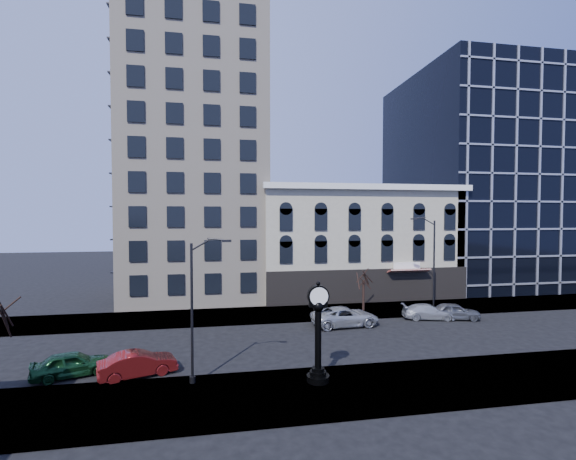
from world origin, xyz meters
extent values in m
plane|color=black|center=(0.00, 0.00, 0.00)|extent=(160.00, 160.00, 0.00)
cube|color=gray|center=(0.00, 8.00, 0.06)|extent=(160.00, 6.00, 0.12)
cube|color=gray|center=(0.00, -8.00, 0.06)|extent=(160.00, 6.00, 0.12)
cube|color=beige|center=(-6.00, 19.00, 19.00)|extent=(15.00, 15.00, 38.00)
cube|color=#BCB49A|center=(12.00, 16.00, 6.00)|extent=(22.00, 10.00, 12.00)
cube|color=white|center=(12.00, 10.80, 12.20)|extent=(22.60, 0.80, 0.60)
cube|color=black|center=(12.00, 10.95, 1.80)|extent=(22.00, 0.30, 3.60)
cube|color=maroon|center=(16.00, 10.40, 3.40)|extent=(4.50, 1.18, 0.55)
cube|color=black|center=(32.00, 21.00, 14.00)|extent=(20.00, 20.00, 28.00)
cylinder|color=black|center=(1.75, -6.96, 0.29)|extent=(1.24, 1.24, 0.34)
cylinder|color=black|center=(1.75, -6.96, 0.57)|extent=(0.90, 0.90, 0.23)
cylinder|color=black|center=(1.75, -6.96, 0.78)|extent=(0.68, 0.68, 0.18)
cylinder|color=black|center=(1.75, -6.96, 2.49)|extent=(0.36, 0.36, 3.28)
sphere|color=black|center=(1.75, -6.96, 4.24)|extent=(0.63, 0.63, 0.63)
cube|color=black|center=(1.75, -6.96, 4.36)|extent=(1.03, 0.30, 0.28)
cylinder|color=black|center=(1.75, -6.96, 4.81)|extent=(1.19, 0.42, 1.17)
cylinder|color=white|center=(1.75, -7.15, 4.81)|extent=(0.99, 0.07, 0.99)
cylinder|color=white|center=(1.75, -6.77, 4.81)|extent=(0.99, 0.07, 0.99)
sphere|color=black|center=(1.75, -6.96, 5.49)|extent=(0.23, 0.23, 0.23)
cylinder|color=black|center=(-4.98, -6.00, 3.90)|extent=(0.14, 0.14, 7.56)
cylinder|color=black|center=(-4.98, -6.00, 0.30)|extent=(0.32, 0.32, 0.35)
cube|color=black|center=(-3.35, -6.32, 7.81)|extent=(0.51, 0.28, 0.12)
cylinder|color=black|center=(16.27, 6.00, 4.42)|extent=(0.16, 0.16, 8.61)
cylinder|color=black|center=(16.27, 6.00, 0.32)|extent=(0.36, 0.36, 0.40)
cube|color=black|center=(14.44, 6.53, 8.88)|extent=(0.59, 0.37, 0.14)
cylinder|color=black|center=(10.00, 7.77, 1.56)|extent=(0.23, 0.23, 2.88)
imported|color=#143F1E|center=(-11.83, -3.63, 0.71)|extent=(4.47, 2.95, 1.41)
imported|color=maroon|center=(-8.13, -4.26, 0.70)|extent=(4.51, 2.79, 1.40)
imported|color=#A5A8AD|center=(6.73, 3.40, 0.78)|extent=(5.78, 2.94, 1.56)
imported|color=#A5A8AD|center=(14.68, 4.18, 0.65)|extent=(4.77, 2.77, 1.30)
imported|color=#595B60|center=(16.92, 3.69, 0.72)|extent=(4.54, 2.73, 1.45)
camera|label=1|loc=(-3.41, -27.04, 9.10)|focal=24.00mm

